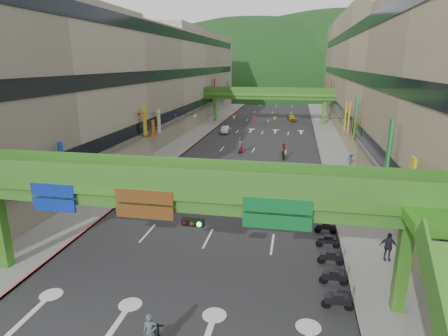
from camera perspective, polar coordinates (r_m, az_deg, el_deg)
road_slab at (r=62.67m, az=5.53°, el=4.76°), size 18.00×140.00×0.02m
sidewalk_left at (r=64.58m, az=-4.26°, el=5.18°), size 4.00×140.00×0.15m
sidewalk_right at (r=62.64m, az=15.63°, el=4.30°), size 4.00×140.00×0.15m
curb_left at (r=64.12m, az=-2.62°, el=5.14°), size 0.20×140.00×0.18m
curb_right at (r=62.50m, az=13.89°, el=4.41°), size 0.20×140.00×0.18m
building_row_left at (r=66.05m, az=-11.28°, el=13.36°), size 12.80×95.00×19.00m
building_row_right at (r=62.75m, az=23.66°, el=12.26°), size 12.80×95.00×19.00m
overpass_near at (r=18.56m, az=-4.53°, el=-5.51°), size 28.00×12.27×7.10m
overpass_far at (r=76.76m, az=6.74°, el=10.81°), size 28.00×2.20×7.10m
hill_left at (r=172.92m, az=4.06°, el=11.80°), size 168.00×140.00×112.00m
hill_right at (r=192.62m, az=16.96°, el=11.58°), size 208.00×176.00×128.00m
bunting_string at (r=42.08m, az=3.10°, el=7.61°), size 26.00×0.36×0.47m
scooter_rider_mid at (r=48.19m, az=9.09°, el=2.59°), size 0.86×1.60×2.09m
scooter_rider_left at (r=38.59m, az=-2.08°, el=-0.63°), size 1.02×1.60×2.04m
scooter_rider_far at (r=51.09m, az=2.51°, el=3.57°), size 0.99×1.59×2.19m
parked_scooter_row at (r=24.27m, az=15.97°, el=-12.91°), size 1.60×9.35×1.08m
car_silver at (r=65.61m, az=0.21°, el=5.87°), size 1.56×3.81×1.23m
car_yellow at (r=80.89m, az=10.27°, el=7.55°), size 2.18×4.19×1.36m
pedestrian_red at (r=30.31m, az=18.12°, el=-6.34°), size 1.06×0.93×1.84m
pedestrian_dark at (r=25.59m, az=23.68°, el=-11.19°), size 1.07×0.48×1.79m
pedestrian_blue at (r=46.21m, az=18.71°, el=0.95°), size 0.84×0.75×1.52m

